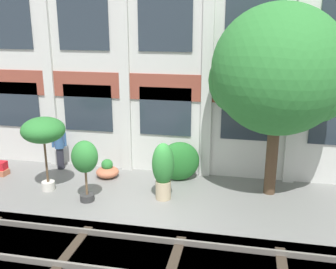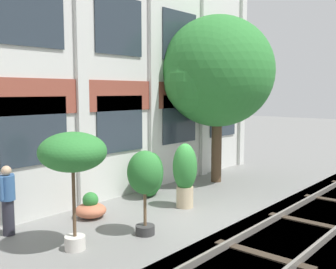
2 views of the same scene
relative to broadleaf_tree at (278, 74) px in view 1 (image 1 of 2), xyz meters
name	(u,v)px [view 1 (image 1 of 2)]	position (x,y,z in m)	size (l,w,h in m)	color
ground_plane	(147,205)	(-3.63, -1.63, -3.81)	(80.00, 80.00, 0.00)	slate
apartment_facade	(167,61)	(-3.63, 1.33, 0.14)	(14.66, 0.64, 7.94)	silver
rail_tracks	(119,260)	(-3.63, -4.26, -3.95)	(22.30, 2.80, 0.43)	#423F3A
broadleaf_tree	(278,74)	(0.00, 0.00, 0.00)	(4.15, 3.95, 5.85)	#4C3826
potted_plant_wide_bowl	(107,170)	(-5.52, 0.20, -3.57)	(0.80, 0.80, 0.66)	#B76647
potted_plant_stone_basin	(163,167)	(-3.23, -1.09, -2.78)	(0.68, 0.68, 1.80)	tan
potted_plant_tall_urn	(85,159)	(-5.48, -1.70, -2.47)	(0.79, 0.79, 1.92)	#333333
potted_plant_terracotta_small	(43,132)	(-7.03, -1.20, -1.86)	(1.37, 1.37, 2.43)	beige
resident_by_doorway	(59,147)	(-7.49, 0.62, -2.97)	(0.46, 0.34, 1.59)	#282833
topiary_hedge	(179,161)	(-3.01, 0.45, -3.13)	(1.38, 0.70, 1.37)	#236B28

